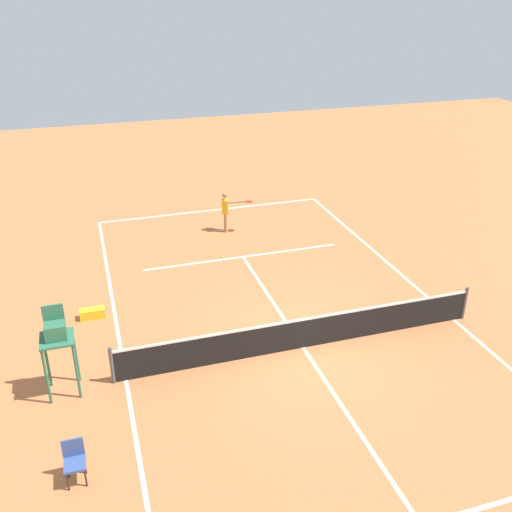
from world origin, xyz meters
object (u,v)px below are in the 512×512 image
courtside_chair_near (74,460)px  player_serving (226,209)px  equipment_bag (93,313)px  umpire_chair (57,338)px  tennis_ball (222,256)px

courtside_chair_near → player_serving: bearing=-118.3°
player_serving → equipment_bag: size_ratio=2.20×
courtside_chair_near → equipment_bag: 6.44m
equipment_bag → courtside_chair_near: bearing=84.3°
courtside_chair_near → umpire_chair: bearing=-86.3°
tennis_ball → courtside_chair_near: courtside_chair_near is taller
umpire_chair → equipment_bag: bearing=-103.8°
courtside_chair_near → equipment_bag: (-0.64, -6.40, -0.38)m
player_serving → umpire_chair: size_ratio=0.69×
player_serving → courtside_chair_near: bearing=-17.4°
tennis_ball → umpire_chair: size_ratio=0.03×
player_serving → tennis_ball: 2.65m
tennis_ball → umpire_chair: umpire_chair is taller
tennis_ball → equipment_bag: size_ratio=0.09×
umpire_chair → player_serving: bearing=-126.8°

